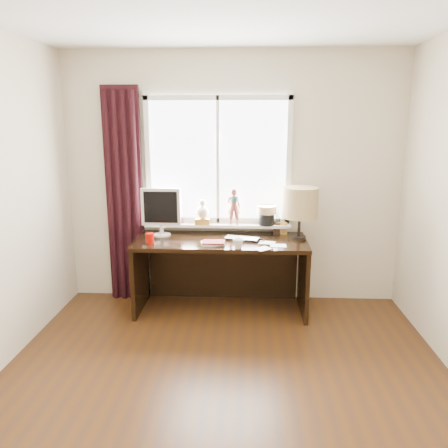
# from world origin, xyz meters

# --- Properties ---
(floor) EXTENTS (3.50, 4.00, 0.00)m
(floor) POSITION_xyz_m (0.00, 0.00, 0.00)
(floor) COLOR #3A2111
(floor) RESTS_ON ground
(wall_back) EXTENTS (3.50, 0.00, 2.60)m
(wall_back) POSITION_xyz_m (0.00, 2.00, 1.30)
(wall_back) COLOR beige
(wall_back) RESTS_ON ground
(laptop) EXTENTS (0.38, 0.30, 0.03)m
(laptop) POSITION_xyz_m (0.11, 1.63, 0.76)
(laptop) COLOR silver
(laptop) RESTS_ON desk
(mug) EXTENTS (0.13, 0.12, 0.10)m
(mug) POSITION_xyz_m (0.08, 1.33, 0.80)
(mug) COLOR white
(mug) RESTS_ON desk
(red_cup) EXTENTS (0.08, 0.08, 0.10)m
(red_cup) POSITION_xyz_m (-0.77, 1.47, 0.80)
(red_cup) COLOR #A90800
(red_cup) RESTS_ON desk
(window) EXTENTS (1.52, 0.23, 1.40)m
(window) POSITION_xyz_m (-0.14, 1.95, 1.30)
(window) COLOR white
(window) RESTS_ON ground
(curtain) EXTENTS (0.38, 0.09, 2.25)m
(curtain) POSITION_xyz_m (-1.13, 1.91, 1.12)
(curtain) COLOR black
(curtain) RESTS_ON floor
(desk) EXTENTS (1.70, 0.70, 0.75)m
(desk) POSITION_xyz_m (-0.10, 1.73, 0.51)
(desk) COLOR black
(desk) RESTS_ON floor
(monitor) EXTENTS (0.40, 0.18, 0.49)m
(monitor) POSITION_xyz_m (-0.72, 1.76, 1.03)
(monitor) COLOR beige
(monitor) RESTS_ON desk
(notebook_stack) EXTENTS (0.25, 0.20, 0.03)m
(notebook_stack) POSITION_xyz_m (-0.16, 1.45, 0.77)
(notebook_stack) COLOR beige
(notebook_stack) RESTS_ON desk
(brush_holder) EXTENTS (0.09, 0.09, 0.25)m
(brush_holder) POSITION_xyz_m (0.48, 1.90, 0.81)
(brush_holder) COLOR black
(brush_holder) RESTS_ON desk
(icon_frame) EXTENTS (0.10, 0.04, 0.13)m
(icon_frame) POSITION_xyz_m (0.52, 1.87, 0.81)
(icon_frame) COLOR gold
(icon_frame) RESTS_ON desk
(table_lamp) EXTENTS (0.35, 0.35, 0.52)m
(table_lamp) POSITION_xyz_m (0.68, 1.70, 1.11)
(table_lamp) COLOR black
(table_lamp) RESTS_ON desk
(loose_papers) EXTENTS (0.32, 0.37, 0.00)m
(loose_papers) POSITION_xyz_m (0.37, 1.44, 0.75)
(loose_papers) COLOR white
(loose_papers) RESTS_ON desk
(desk_cables) EXTENTS (0.49, 0.32, 0.01)m
(desk_cables) POSITION_xyz_m (0.26, 1.69, 0.75)
(desk_cables) COLOR black
(desk_cables) RESTS_ON desk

